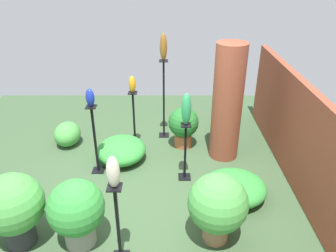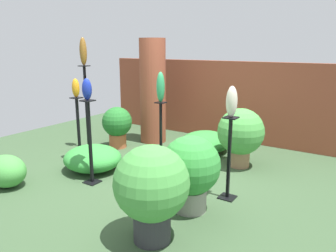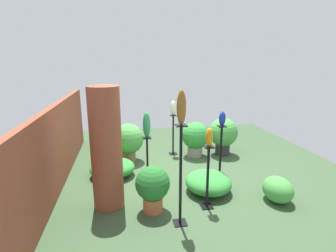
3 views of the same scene
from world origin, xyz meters
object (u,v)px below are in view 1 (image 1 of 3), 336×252
object	(u,v)px
pedestal_amber	(134,122)
potted_plant_near_pillar	(13,206)
potted_plant_front_right	(76,210)
potted_plant_mid_left	(183,125)
pedestal_cobalt	(95,143)
pedestal_bronze	(164,103)
brick_pillar	(227,103)
art_vase_ivory	(113,172)
pedestal_ivory	(118,227)
art_vase_cobalt	(90,98)
art_vase_jade	(186,109)
art_vase_bronze	(163,47)
pedestal_jade	(185,155)
potted_plant_mid_right	(218,205)
art_vase_amber	(132,84)

from	to	relation	value
pedestal_amber	potted_plant_near_pillar	bearing A→B (deg)	-26.99
potted_plant_front_right	potted_plant_mid_left	bearing A→B (deg)	149.79
pedestal_cobalt	pedestal_bronze	world-z (taller)	pedestal_bronze
pedestal_cobalt	brick_pillar	bearing A→B (deg)	103.06
pedestal_amber	art_vase_ivory	bearing A→B (deg)	1.29
pedestal_bronze	pedestal_ivory	xyz separation A→B (m)	(3.03, -0.49, -0.24)
art_vase_cobalt	potted_plant_near_pillar	distance (m)	1.86
brick_pillar	art_vase_jade	xyz separation A→B (m)	(0.70, -0.73, 0.21)
art_vase_jade	potted_plant_near_pillar	size ratio (longest dim) A/B	0.51
art_vase_bronze	art_vase_jade	distance (m)	1.57
pedestal_amber	pedestal_ivory	size ratio (longest dim) A/B	1.02
pedestal_cobalt	art_vase_ivory	size ratio (longest dim) A/B	3.16
pedestal_amber	potted_plant_front_right	bearing A→B (deg)	-11.09
art_vase_jade	potted_plant_near_pillar	world-z (taller)	art_vase_jade
pedestal_cobalt	pedestal_jade	xyz separation A→B (m)	(0.19, 1.45, -0.10)
pedestal_amber	potted_plant_near_pillar	world-z (taller)	pedestal_amber
art_vase_jade	potted_plant_mid_left	bearing A→B (deg)	179.05
art_vase_bronze	potted_plant_near_pillar	size ratio (longest dim) A/B	0.50
potted_plant_near_pillar	pedestal_ivory	bearing A→B (deg)	78.81
art_vase_jade	potted_plant_mid_right	distance (m)	1.51
art_vase_ivory	pedestal_cobalt	bearing A→B (deg)	-161.37
art_vase_cobalt	pedestal_cobalt	bearing A→B (deg)	63.43
potted_plant_mid_left	potted_plant_near_pillar	size ratio (longest dim) A/B	0.79
pedestal_bronze	art_vase_bronze	xyz separation A→B (m)	(-0.00, 0.00, 1.08)
pedestal_jade	art_vase_ivory	xyz separation A→B (m)	(1.61, -0.84, 0.81)
art_vase_ivory	art_vase_amber	bearing A→B (deg)	-178.71
art_vase_bronze	potted_plant_mid_right	size ratio (longest dim) A/B	0.52
brick_pillar	potted_plant_near_pillar	bearing A→B (deg)	-54.25
pedestal_jade	art_vase_cobalt	world-z (taller)	art_vase_cobalt
pedestal_amber	pedestal_ivory	world-z (taller)	pedestal_amber
brick_pillar	pedestal_bronze	distance (m)	1.34
potted_plant_mid_right	potted_plant_mid_left	bearing A→B (deg)	-172.32
pedestal_ivory	potted_plant_front_right	distance (m)	0.59
art_vase_amber	art_vase_jade	size ratio (longest dim) A/B	0.60
potted_plant_mid_right	pedestal_jade	bearing A→B (deg)	-165.83
pedestal_amber	pedestal_jade	distance (m)	1.38
potted_plant_mid_right	potted_plant_mid_left	xyz separation A→B (m)	(-2.33, -0.31, -0.10)
art_vase_bronze	potted_plant_mid_right	world-z (taller)	art_vase_bronze
brick_pillar	art_vase_cobalt	size ratio (longest dim) A/B	7.04
pedestal_bronze	art_vase_amber	size ratio (longest dim) A/B	5.08
art_vase_amber	potted_plant_mid_left	world-z (taller)	art_vase_amber
art_vase_ivory	potted_plant_mid_left	xyz separation A→B (m)	(-2.63, 0.86, -0.80)
potted_plant_near_pillar	brick_pillar	bearing A→B (deg)	125.75
potted_plant_near_pillar	pedestal_jade	bearing A→B (deg)	122.62
pedestal_amber	art_vase_cobalt	bearing A→B (deg)	-32.74
pedestal_bronze	art_vase_jade	distance (m)	1.55
brick_pillar	art_vase_bronze	bearing A→B (deg)	-123.78
brick_pillar	pedestal_cobalt	world-z (taller)	brick_pillar
pedestal_bronze	potted_plant_mid_left	xyz separation A→B (m)	(0.40, 0.37, -0.27)
pedestal_jade	art_vase_cobalt	distance (m)	1.71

